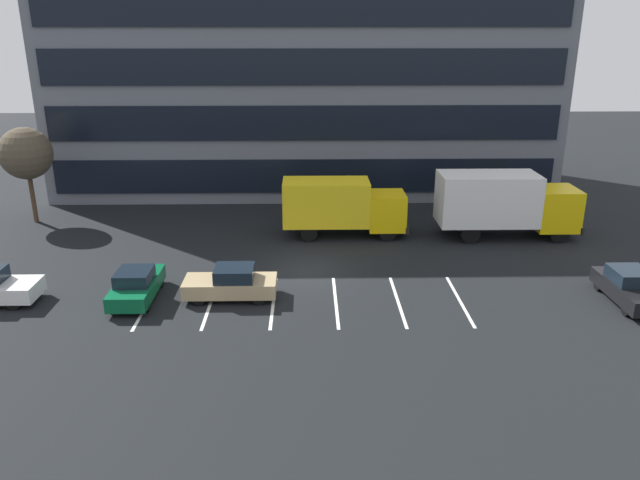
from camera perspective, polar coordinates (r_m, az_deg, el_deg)
ground_plane at (r=30.86m, az=-1.42°, el=-2.94°), size 120.00×120.00×0.00m
office_building at (r=46.58m, az=-1.45°, el=16.03°), size 35.48×11.26×18.00m
lot_markings at (r=27.56m, az=-1.45°, el=-5.77°), size 14.14×5.40×0.01m
box_truck_yellow_all at (r=35.52m, az=2.02°, el=3.29°), size 7.20×2.38×3.34m
box_truck_yellow at (r=36.84m, az=16.84°, el=3.43°), size 8.12×2.69×3.76m
sedan_forest at (r=28.75m, az=-16.76°, el=-4.05°), size 1.71×4.08×1.46m
sedan_black at (r=30.56m, az=26.92°, el=-3.96°), size 1.74×4.16×1.49m
sedan_tan at (r=27.96m, az=-8.27°, el=-4.03°), size 4.16×1.74×1.49m
bare_tree at (r=41.63m, az=-25.75°, el=7.27°), size 3.17×3.17×5.95m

